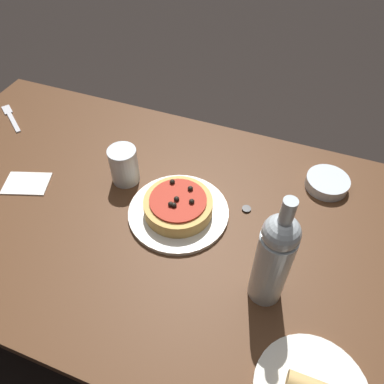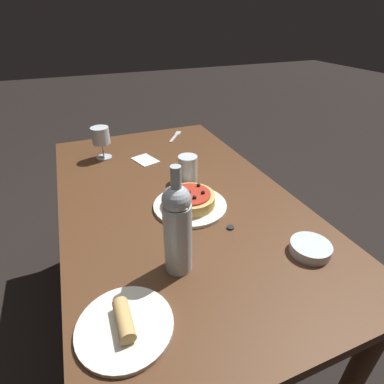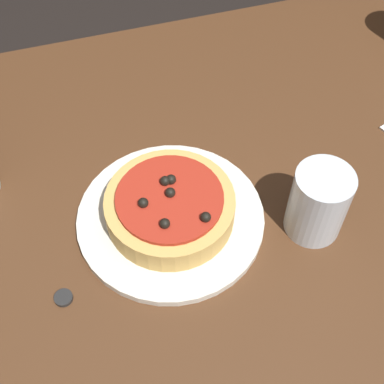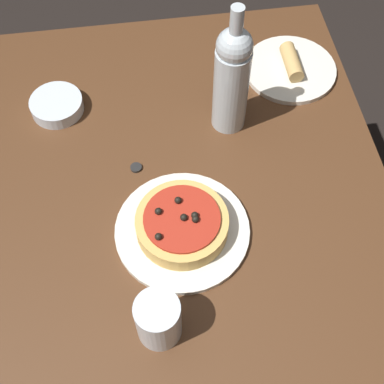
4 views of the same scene
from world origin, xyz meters
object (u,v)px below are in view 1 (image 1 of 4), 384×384
Objects in this scene: dinner_plate at (178,212)px; pizza at (178,205)px; wine_bottle at (274,258)px; side_bowl at (327,183)px; water_cup at (124,165)px; fork at (11,117)px; bottle_cap at (246,209)px; dining_table at (143,229)px.

pizza reaches higher than dinner_plate.
wine_bottle is 2.63× the size of side_bowl.
dinner_plate is at bearing 152.25° from wine_bottle.
water_cup reaches higher than pizza.
fork is at bearing 164.92° from dinner_plate.
dinner_plate is 10.93× the size of bottle_cap.
pizza reaches higher than side_bowl.
bottle_cap is at bearing -150.90° from fork.
bottle_cap is (0.26, 0.10, 0.09)m from dining_table.
fork is at bearing -177.11° from side_bowl.
fork reaches higher than dining_table.
wine_bottle is at bearing -103.18° from side_bowl.
fork is at bearing 166.47° from water_cup.
fork is at bearing 161.21° from wine_bottle.
dinner_plate is 2.23× the size of side_bowl.
dinner_plate is at bearing -98.03° from pizza.
dinner_plate is at bearing -145.84° from side_bowl.
fork is 0.86m from bottle_cap.
bottle_cap is at bearing 25.00° from dinner_plate.
wine_bottle reaches higher than dinner_plate.
dinner_plate is 0.42m from side_bowl.
bottle_cap is at bearing 20.85° from dining_table.
wine_bottle is 1.01m from fork.
fork is at bearing 172.71° from bottle_cap.
wine_bottle reaches higher than bottle_cap.
pizza is at bearing -19.08° from water_cup.
water_cup reaches higher than bottle_cap.
dining_table is 8.07× the size of pizza.
water_cup reaches higher than dinner_plate.
wine_bottle reaches higher than side_bowl.
pizza is 0.58× the size of wine_bottle.
side_bowl is at bearing 17.82° from water_cup.
pizza is 0.71m from fork.
wine_bottle is (0.36, -0.11, 0.22)m from dining_table.
side_bowl is at bearing 30.16° from dining_table.
dinner_plate reaches higher than dining_table.
bottle_cap reaches higher than fork.
bottle_cap reaches higher than dining_table.
dining_table is 9.82× the size of fork.
water_cup reaches higher than dining_table.
pizza is 1.64× the size of water_cup.
dining_table is 0.63m from fork.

